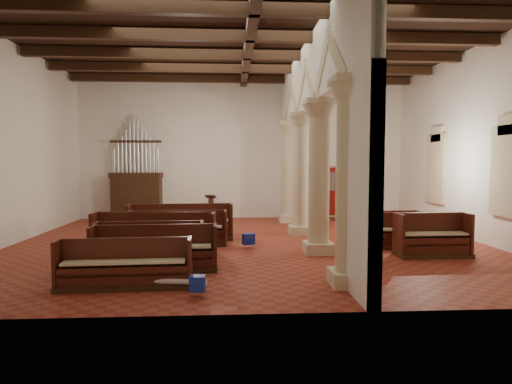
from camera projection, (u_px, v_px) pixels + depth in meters
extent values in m
plane|color=brown|center=(249.00, 243.00, 12.85)|extent=(14.00, 14.00, 0.00)
plane|color=black|center=(249.00, 40.00, 12.43)|extent=(14.00, 14.00, 0.00)
cube|color=white|center=(243.00, 149.00, 18.62)|extent=(14.00, 0.02, 6.00)
cube|color=white|center=(264.00, 126.00, 6.67)|extent=(14.00, 0.02, 6.00)
cube|color=white|center=(5.00, 143.00, 12.24)|extent=(0.02, 12.00, 6.00)
cube|color=white|center=(478.00, 144.00, 13.04)|extent=(0.02, 12.00, 6.00)
cube|color=beige|center=(349.00, 278.00, 8.46)|extent=(0.75, 0.75, 0.30)
cylinder|color=beige|center=(350.00, 187.00, 8.34)|extent=(0.56, 0.56, 3.30)
cube|color=beige|center=(318.00, 248.00, 11.45)|extent=(0.75, 0.75, 0.30)
cylinder|color=beige|center=(319.00, 181.00, 11.32)|extent=(0.56, 0.56, 3.30)
cube|color=beige|center=(300.00, 230.00, 14.44)|extent=(0.75, 0.75, 0.30)
cylinder|color=beige|center=(301.00, 177.00, 14.31)|extent=(0.56, 0.56, 3.30)
cube|color=beige|center=(288.00, 218.00, 17.43)|extent=(0.75, 0.75, 0.30)
cylinder|color=beige|center=(289.00, 174.00, 17.30)|extent=(0.56, 0.56, 3.30)
cube|color=white|center=(310.00, 74.00, 12.60)|extent=(0.25, 11.90, 1.93)
cube|color=#3A8360|center=(508.00, 171.00, 11.60)|extent=(0.03, 1.00, 2.20)
cube|color=#3A8360|center=(437.00, 169.00, 15.59)|extent=(0.03, 1.00, 2.20)
cube|color=#3A8360|center=(356.00, 168.00, 18.94)|extent=(1.00, 0.03, 2.20)
cube|color=#3A2112|center=(137.00, 199.00, 18.01)|extent=(2.00, 0.80, 1.80)
cube|color=#3A2112|center=(137.00, 175.00, 17.94)|extent=(2.10, 0.85, 0.20)
cube|color=#3C2313|center=(211.00, 218.00, 18.25)|extent=(0.46, 0.46, 0.09)
cube|color=#3C2313|center=(211.00, 208.00, 18.22)|extent=(0.23, 0.23, 0.94)
cube|color=#3C2313|center=(211.00, 196.00, 18.11)|extent=(0.49, 0.42, 0.17)
cube|color=maroon|center=(322.00, 191.00, 18.87)|extent=(1.60, 0.06, 2.10)
cylinder|color=#BC863B|center=(323.00, 166.00, 18.77)|extent=(1.80, 0.04, 0.04)
cone|color=#3A2112|center=(335.00, 219.00, 17.97)|extent=(0.33, 0.33, 0.11)
cylinder|color=#BC863B|center=(335.00, 194.00, 17.90)|extent=(0.04, 0.04, 2.19)
cylinder|color=#BC863B|center=(336.00, 170.00, 17.83)|extent=(0.12, 0.64, 0.03)
cube|color=navy|center=(336.00, 181.00, 17.84)|extent=(0.50, 0.09, 0.78)
cube|color=#162599|center=(198.00, 283.00, 7.76)|extent=(0.30, 0.25, 0.28)
cube|color=navy|center=(186.00, 260.00, 9.56)|extent=(0.31, 0.26, 0.31)
cube|color=navy|center=(249.00, 239.00, 12.16)|extent=(0.38, 0.34, 0.31)
cylinder|color=silver|center=(180.00, 282.00, 8.16)|extent=(1.04, 0.25, 0.10)
cylinder|color=white|center=(119.00, 264.00, 9.59)|extent=(0.97, 0.51, 0.10)
cube|color=#3A2112|center=(125.00, 285.00, 8.33)|extent=(2.60, 0.75, 0.09)
cube|color=#481F0F|center=(125.00, 273.00, 8.27)|extent=(2.44, 0.47, 0.41)
cube|color=#481F0F|center=(127.00, 259.00, 8.46)|extent=(2.42, 0.17, 0.86)
cube|color=#481F0F|center=(59.00, 262.00, 8.24)|extent=(0.09, 0.55, 0.86)
cube|color=#481F0F|center=(190.00, 260.00, 8.39)|extent=(0.09, 0.55, 0.86)
cube|color=beige|center=(124.00, 262.00, 8.25)|extent=(2.34, 0.43, 0.05)
cube|color=#3A2112|center=(155.00, 269.00, 9.57)|extent=(2.80, 0.81, 0.10)
cube|color=#46230F|center=(154.00, 258.00, 9.50)|extent=(2.64, 0.51, 0.44)
cube|color=#46230F|center=(156.00, 245.00, 9.71)|extent=(2.62, 0.18, 0.93)
cube|color=#46230F|center=(93.00, 247.00, 9.48)|extent=(0.09, 0.59, 0.93)
cube|color=#46230F|center=(215.00, 245.00, 9.63)|extent=(0.09, 0.59, 0.93)
cube|color=beige|center=(154.00, 247.00, 9.49)|extent=(2.53, 0.46, 0.05)
cube|color=#3A2112|center=(150.00, 260.00, 10.44)|extent=(2.64, 0.76, 0.09)
cube|color=#49140F|center=(149.00, 250.00, 10.37)|extent=(2.48, 0.47, 0.42)
cube|color=#49140F|center=(151.00, 239.00, 10.57)|extent=(2.47, 0.16, 0.89)
cube|color=#49140F|center=(96.00, 241.00, 10.35)|extent=(0.09, 0.57, 0.89)
cube|color=#49140F|center=(202.00, 240.00, 10.49)|extent=(0.09, 0.57, 0.89)
cube|color=beige|center=(149.00, 241.00, 10.36)|extent=(2.38, 0.43, 0.05)
cube|color=#3A2112|center=(154.00, 252.00, 11.33)|extent=(3.25, 0.93, 0.11)
cube|color=#4B1B10|center=(154.00, 242.00, 11.26)|extent=(3.09, 0.61, 0.48)
cube|color=#4B1B10|center=(155.00, 230.00, 11.48)|extent=(3.06, 0.26, 1.00)
cube|color=#4B1B10|center=(94.00, 232.00, 11.22)|extent=(0.11, 0.64, 1.00)
cube|color=#4B1B10|center=(214.00, 231.00, 11.40)|extent=(0.11, 0.64, 1.00)
cube|color=beige|center=(154.00, 232.00, 11.24)|extent=(2.96, 0.56, 0.05)
cube|color=#3A2112|center=(178.00, 244.00, 12.56)|extent=(2.90, 0.79, 0.10)
cube|color=#532911|center=(177.00, 235.00, 12.49)|extent=(2.74, 0.49, 0.44)
cube|color=#532911|center=(178.00, 225.00, 12.70)|extent=(2.73, 0.17, 0.93)
cube|color=#532911|center=(129.00, 227.00, 12.46)|extent=(0.09, 0.59, 0.93)
cube|color=#532911|center=(226.00, 226.00, 12.63)|extent=(0.09, 0.59, 0.93)
cube|color=beige|center=(177.00, 227.00, 12.48)|extent=(2.63, 0.44, 0.05)
cube|color=#3A2112|center=(181.00, 238.00, 13.42)|extent=(3.27, 0.88, 0.11)
cube|color=#521811|center=(181.00, 229.00, 13.35)|extent=(3.11, 0.56, 0.48)
cube|color=#521811|center=(181.00, 220.00, 13.57)|extent=(3.09, 0.20, 1.02)
cube|color=#521811|center=(129.00, 221.00, 13.31)|extent=(0.10, 0.65, 1.02)
cube|color=#521811|center=(231.00, 220.00, 13.49)|extent=(0.10, 0.65, 1.02)
cube|color=beige|center=(180.00, 221.00, 13.33)|extent=(2.98, 0.51, 0.05)
cube|color=#3A2112|center=(185.00, 233.00, 14.47)|extent=(2.64, 0.77, 0.09)
cube|color=#511A11|center=(185.00, 226.00, 14.41)|extent=(2.48, 0.48, 0.42)
cube|color=#511A11|center=(186.00, 218.00, 14.61)|extent=(2.47, 0.17, 0.89)
cube|color=#511A11|center=(147.00, 219.00, 14.38)|extent=(0.09, 0.56, 0.89)
cube|color=#511A11|center=(223.00, 218.00, 14.53)|extent=(0.09, 0.56, 0.89)
cube|color=beige|center=(185.00, 219.00, 14.39)|extent=(2.38, 0.44, 0.05)
cube|color=#3A2112|center=(432.00, 254.00, 11.06)|extent=(1.89, 0.79, 0.11)
cube|color=#522811|center=(434.00, 244.00, 10.99)|extent=(1.73, 0.47, 0.48)
cube|color=#522811|center=(429.00, 232.00, 11.22)|extent=(1.73, 0.11, 1.02)
cube|color=#522811|center=(398.00, 233.00, 10.99)|extent=(0.09, 0.64, 1.02)
cube|color=#522811|center=(466.00, 233.00, 11.10)|extent=(0.09, 0.64, 1.02)
cube|color=beige|center=(434.00, 233.00, 10.97)|extent=(1.66, 0.42, 0.05)
cube|color=#3A2112|center=(400.00, 246.00, 12.15)|extent=(1.93, 0.79, 0.10)
cube|color=#48180F|center=(401.00, 238.00, 12.08)|extent=(1.76, 0.50, 0.43)
cube|color=#48180F|center=(398.00, 228.00, 12.28)|extent=(1.74, 0.18, 0.91)
cube|color=#48180F|center=(369.00, 229.00, 12.08)|extent=(0.10, 0.58, 0.91)
cube|color=#48180F|center=(431.00, 229.00, 12.18)|extent=(0.10, 0.58, 0.91)
cube|color=beige|center=(401.00, 229.00, 12.07)|extent=(1.69, 0.45, 0.05)
cube|color=#3A2112|center=(390.00, 241.00, 13.04)|extent=(1.87, 0.69, 0.09)
cube|color=#4A1D10|center=(390.00, 233.00, 12.98)|extent=(1.71, 0.42, 0.41)
cube|color=#4A1D10|center=(388.00, 224.00, 13.17)|extent=(1.71, 0.12, 0.86)
cube|color=#4A1D10|center=(361.00, 225.00, 12.98)|extent=(0.08, 0.55, 0.86)
cube|color=#4A1D10|center=(418.00, 225.00, 13.08)|extent=(0.08, 0.55, 0.86)
cube|color=beige|center=(390.00, 225.00, 12.96)|extent=(1.65, 0.38, 0.05)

